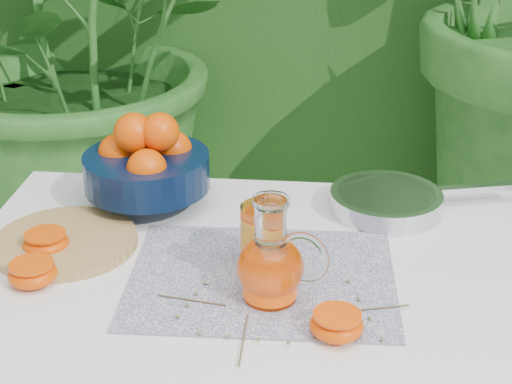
# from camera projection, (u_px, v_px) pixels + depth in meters

# --- Properties ---
(potted_plant_left) EXTENTS (1.85, 1.85, 1.58)m
(potted_plant_left) POSITION_uv_depth(u_px,v_px,m) (85.00, 32.00, 2.56)
(potted_plant_left) COLOR #236221
(potted_plant_left) RESTS_ON ground
(white_table) EXTENTS (1.00, 0.70, 0.75)m
(white_table) POSITION_uv_depth(u_px,v_px,m) (255.00, 311.00, 1.32)
(white_table) COLOR white
(white_table) RESTS_ON ground
(placemat) EXTENTS (0.43, 0.34, 0.00)m
(placemat) POSITION_uv_depth(u_px,v_px,m) (262.00, 278.00, 1.25)
(placemat) COLOR #0D144A
(placemat) RESTS_ON white_table
(cutting_board) EXTENTS (0.32, 0.32, 0.02)m
(cutting_board) POSITION_uv_depth(u_px,v_px,m) (65.00, 242.00, 1.35)
(cutting_board) COLOR tan
(cutting_board) RESTS_ON white_table
(fruit_bowl) EXTENTS (0.29, 0.29, 0.19)m
(fruit_bowl) POSITION_uv_depth(u_px,v_px,m) (146.00, 163.00, 1.46)
(fruit_bowl) COLOR black
(fruit_bowl) RESTS_ON white_table
(juice_pitcher) EXTENTS (0.16, 0.13, 0.17)m
(juice_pitcher) POSITION_uv_depth(u_px,v_px,m) (272.00, 265.00, 1.17)
(juice_pitcher) COLOR white
(juice_pitcher) RESTS_ON white_table
(juice_tumbler) EXTENTS (0.07, 0.07, 0.11)m
(juice_tumbler) POSITION_uv_depth(u_px,v_px,m) (263.00, 238.00, 1.26)
(juice_tumbler) COLOR white
(juice_tumbler) RESTS_ON white_table
(saute_pan) EXTENTS (0.38, 0.26, 0.04)m
(saute_pan) POSITION_uv_depth(u_px,v_px,m) (388.00, 200.00, 1.47)
(saute_pan) COLOR #BCBDC1
(saute_pan) RESTS_ON white_table
(orange_halves) EXTENTS (0.57, 0.28, 0.04)m
(orange_halves) POSITION_uv_depth(u_px,v_px,m) (129.00, 278.00, 1.22)
(orange_halves) COLOR #DC4C02
(orange_halves) RESTS_ON white_table
(thyme_sprigs) EXTENTS (0.38, 0.23, 0.01)m
(thyme_sprigs) POSITION_uv_depth(u_px,v_px,m) (270.00, 315.00, 1.15)
(thyme_sprigs) COLOR brown
(thyme_sprigs) RESTS_ON white_table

